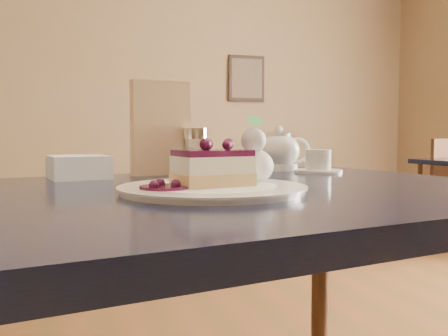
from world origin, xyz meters
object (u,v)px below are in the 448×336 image
object	(u,v)px
dessert_plate	(212,189)
cheesecake_slice	(212,168)
tea_set	(286,154)
main_table	(200,234)

from	to	relation	value
dessert_plate	cheesecake_slice	bearing A→B (deg)	0.00
dessert_plate	tea_set	xyz separation A→B (m)	(0.36, 0.45, 0.04)
main_table	tea_set	world-z (taller)	tea_set
main_table	dessert_plate	world-z (taller)	dessert_plate
cheesecake_slice	tea_set	bearing A→B (deg)	41.84
main_table	tea_set	distance (m)	0.56
main_table	tea_set	bearing A→B (deg)	37.46
main_table	dessert_plate	xyz separation A→B (m)	(0.01, -0.05, 0.09)
main_table	cheesecake_slice	xyz separation A→B (m)	(0.01, -0.05, 0.13)
tea_set	main_table	bearing A→B (deg)	-132.68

